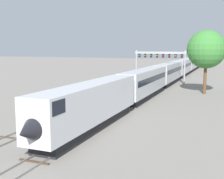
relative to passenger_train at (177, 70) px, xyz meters
name	(u,v)px	position (x,y,z in m)	size (l,w,h in m)	color
ground_plane	(55,137)	(-2.00, -55.50, -2.61)	(400.00, 400.00, 0.00)	gray
track_main	(179,77)	(0.00, 4.50, -2.54)	(2.60, 200.00, 0.16)	slate
track_near	(140,85)	(-5.50, -15.50, -2.54)	(2.60, 160.00, 0.16)	slate
passenger_train	(177,70)	(0.00, 0.00, 0.00)	(3.04, 123.60, 4.80)	silver
signal_gantry	(160,59)	(-2.25, -10.13, 3.20)	(12.10, 0.49, 7.80)	#999BA0
trackside_tree_left	(206,49)	(9.00, -23.00, 5.46)	(6.90, 6.90, 11.55)	brown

